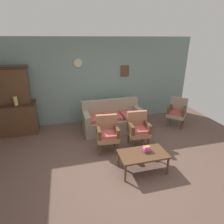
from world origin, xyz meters
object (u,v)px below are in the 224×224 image
at_px(vase_on_cabinet, 16,101).
at_px(book_stack_on_table, 147,149).
at_px(armchair_row_middle, 107,132).
at_px(side_cabinet, 17,118).
at_px(armchair_near_cabinet, 138,128).
at_px(wingback_chair_by_fireplace, 177,111).
at_px(coffee_table, 143,155).
at_px(floral_couch, 113,120).

xyz_separation_m(vase_on_cabinet, book_stack_on_table, (2.88, -2.29, -0.57)).
bearing_deg(armchair_row_middle, side_cabinet, 146.50).
height_order(armchair_near_cabinet, wingback_chair_by_fireplace, same).
bearing_deg(book_stack_on_table, vase_on_cabinet, 141.53).
bearing_deg(wingback_chair_by_fireplace, coffee_table, -137.05).
bearing_deg(book_stack_on_table, armchair_row_middle, 124.65).
bearing_deg(armchair_row_middle, wingback_chair_by_fireplace, 18.86).
relative_size(side_cabinet, armchair_row_middle, 1.28).
xyz_separation_m(side_cabinet, armchair_near_cabinet, (3.17, -1.53, 0.03)).
height_order(vase_on_cabinet, armchair_row_middle, vase_on_cabinet).
bearing_deg(wingback_chair_by_fireplace, armchair_near_cabinet, -153.76).
height_order(floral_couch, wingback_chair_by_fireplace, same).
bearing_deg(side_cabinet, coffee_table, -41.07).
height_order(vase_on_cabinet, floral_couch, vase_on_cabinet).
relative_size(floral_couch, armchair_near_cabinet, 1.98).
distance_m(armchair_row_middle, armchair_near_cabinet, 0.82).
bearing_deg(armchair_row_middle, armchair_near_cabinet, 2.09).
bearing_deg(coffee_table, side_cabinet, 138.93).
xyz_separation_m(vase_on_cabinet, wingback_chair_by_fireplace, (4.71, -0.53, -0.55)).
relative_size(armchair_row_middle, book_stack_on_table, 5.23).
bearing_deg(vase_on_cabinet, wingback_chair_by_fireplace, -6.39).
xyz_separation_m(floral_couch, coffee_table, (0.13, -2.02, 0.05)).
relative_size(side_cabinet, wingback_chair_by_fireplace, 1.28).
bearing_deg(armchair_row_middle, book_stack_on_table, -55.35).
distance_m(coffee_table, book_stack_on_table, 0.15).
distance_m(vase_on_cabinet, floral_couch, 2.77).
bearing_deg(floral_couch, side_cabinet, 169.76).
height_order(side_cabinet, armchair_row_middle, side_cabinet).
relative_size(vase_on_cabinet, armchair_near_cabinet, 0.27).
height_order(coffee_table, book_stack_on_table, book_stack_on_table).
xyz_separation_m(armchair_near_cabinet, wingback_chair_by_fireplace, (1.65, 0.81, 0.00)).
bearing_deg(side_cabinet, wingback_chair_by_fireplace, -8.43).
bearing_deg(wingback_chair_by_fireplace, armchair_row_middle, -161.14).
distance_m(armchair_near_cabinet, book_stack_on_table, 0.96).
height_order(side_cabinet, wingback_chair_by_fireplace, side_cabinet).
bearing_deg(vase_on_cabinet, book_stack_on_table, -38.47).
bearing_deg(armchair_near_cabinet, side_cabinet, 154.28).
distance_m(side_cabinet, wingback_chair_by_fireplace, 4.88).
bearing_deg(coffee_table, floral_couch, 93.57).
relative_size(coffee_table, book_stack_on_table, 5.81).
distance_m(floral_couch, book_stack_on_table, 1.99).
bearing_deg(floral_couch, book_stack_on_table, -83.53).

